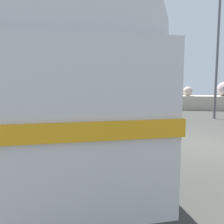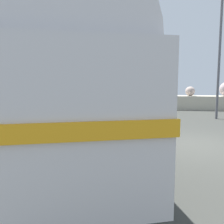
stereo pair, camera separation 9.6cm
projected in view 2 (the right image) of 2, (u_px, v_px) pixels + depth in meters
ground at (192, 145)px, 8.37m from camera, size 32.00×26.00×0.02m
breakwater at (175, 100)px, 19.77m from camera, size 31.36×2.09×2.40m
vintage_coach at (64, 86)px, 6.52m from camera, size 5.32×8.87×3.70m
lamp_post at (220, 48)px, 13.99m from camera, size 0.48×1.02×7.41m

